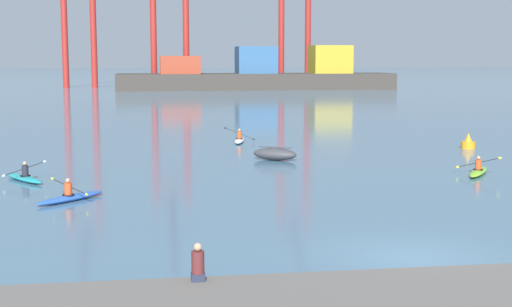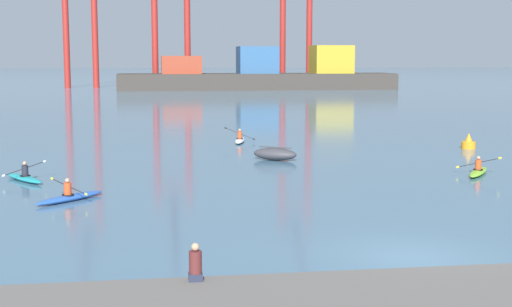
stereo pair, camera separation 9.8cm
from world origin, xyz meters
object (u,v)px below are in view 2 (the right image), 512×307
(kayak_blue, at_px, (70,197))
(seated_onlooker, at_px, (195,264))
(kayak_teal, at_px, (24,177))
(kayak_white, at_px, (240,140))
(kayak_lime, at_px, (478,171))
(capsized_dinghy, at_px, (275,154))
(channel_buoy, at_px, (469,143))
(container_barge, at_px, (261,75))
(gantry_crane_west_mid, at_px, (171,2))

(kayak_blue, height_order, seated_onlooker, seated_onlooker)
(kayak_teal, bearing_deg, kayak_white, 49.74)
(kayak_white, bearing_deg, kayak_lime, -56.71)
(capsized_dinghy, height_order, kayak_teal, kayak_teal)
(channel_buoy, bearing_deg, kayak_teal, -161.66)
(capsized_dinghy, bearing_deg, channel_buoy, 14.57)
(container_barge, distance_m, capsized_dinghy, 92.08)
(kayak_white, bearing_deg, capsized_dinghy, -84.01)
(capsized_dinghy, distance_m, kayak_teal, 13.95)
(container_barge, xyz_separation_m, capsized_dinghy, (-12.86, -91.15, -2.26))
(capsized_dinghy, bearing_deg, gantry_crane_west_mid, 91.80)
(gantry_crane_west_mid, distance_m, kayak_teal, 105.97)
(kayak_lime, height_order, seated_onlooker, seated_onlooker)
(capsized_dinghy, height_order, kayak_white, kayak_white)
(gantry_crane_west_mid, xyz_separation_m, kayak_teal, (-9.82, -104.28, -16.07))
(kayak_blue, bearing_deg, container_barge, 77.17)
(seated_onlooker, bearing_deg, kayak_white, 81.34)
(kayak_teal, xyz_separation_m, seated_onlooker, (6.99, -18.71, 0.91))
(seated_onlooker, bearing_deg, channel_buoy, 55.01)
(kayak_white, bearing_deg, kayak_teal, -130.26)
(capsized_dinghy, relative_size, kayak_teal, 0.89)
(kayak_blue, distance_m, kayak_teal, 5.84)
(kayak_blue, distance_m, seated_onlooker, 14.21)
(capsized_dinghy, relative_size, kayak_white, 0.81)
(kayak_white, height_order, seated_onlooker, seated_onlooker)
(kayak_white, bearing_deg, kayak_blue, -115.74)
(capsized_dinghy, bearing_deg, kayak_blue, -134.55)
(kayak_lime, xyz_separation_m, kayak_white, (-10.14, 15.44, 0.00))
(channel_buoy, relative_size, kayak_white, 0.29)
(container_barge, bearing_deg, seated_onlooker, -99.28)
(channel_buoy, height_order, kayak_blue, channel_buoy)
(kayak_lime, bearing_deg, channel_buoy, 68.02)
(seated_onlooker, bearing_deg, kayak_lime, 49.02)
(kayak_white, bearing_deg, seated_onlooker, -98.66)
(channel_buoy, bearing_deg, kayak_white, 158.77)
(gantry_crane_west_mid, height_order, capsized_dinghy, gantry_crane_west_mid)
(kayak_lime, relative_size, kayak_blue, 1.09)
(kayak_lime, bearing_deg, capsized_dinghy, 144.73)
(kayak_white, xyz_separation_m, seated_onlooker, (-5.00, -32.87, 0.91))
(capsized_dinghy, xyz_separation_m, kayak_white, (-0.94, 8.93, -0.18))
(gantry_crane_west_mid, distance_m, kayak_white, 91.56)
(capsized_dinghy, distance_m, kayak_white, 8.98)
(capsized_dinghy, bearing_deg, kayak_teal, -157.97)
(channel_buoy, distance_m, kayak_lime, 10.73)
(kayak_blue, bearing_deg, gantry_crane_west_mid, 86.26)
(gantry_crane_west_mid, bearing_deg, capsized_dinghy, -88.20)
(kayak_teal, bearing_deg, capsized_dinghy, 22.03)
(container_barge, bearing_deg, kayak_lime, -92.14)
(kayak_lime, relative_size, kayak_white, 0.91)
(container_barge, xyz_separation_m, kayak_blue, (-23.13, -101.58, -2.43))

